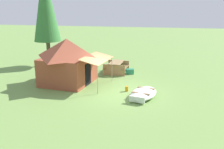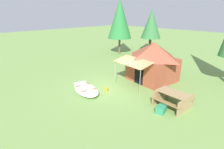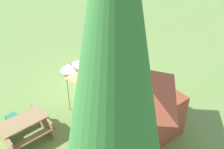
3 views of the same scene
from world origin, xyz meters
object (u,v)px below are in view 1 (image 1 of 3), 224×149
(picnic_table, at_px, (116,66))
(pine_tree_far_center, at_px, (45,4))
(beached_rowboat, at_px, (143,93))
(cooler_box, at_px, (130,71))
(fuel_can, at_px, (127,89))
(canvas_cabin_tent, at_px, (68,61))

(picnic_table, distance_m, pine_tree_far_center, 6.97)
(beached_rowboat, relative_size, cooler_box, 4.50)
(cooler_box, bearing_deg, beached_rowboat, -163.42)
(beached_rowboat, bearing_deg, pine_tree_far_center, 54.44)
(beached_rowboat, xyz_separation_m, fuel_can, (0.71, 0.96, -0.06))
(canvas_cabin_tent, bearing_deg, cooler_box, -49.47)
(picnic_table, bearing_deg, pine_tree_far_center, 78.27)
(beached_rowboat, xyz_separation_m, picnic_table, (4.40, 2.24, 0.28))
(canvas_cabin_tent, bearing_deg, beached_rowboat, -107.78)
(beached_rowboat, height_order, pine_tree_far_center, pine_tree_far_center)
(beached_rowboat, bearing_deg, canvas_cabin_tent, 72.22)
(canvas_cabin_tent, height_order, pine_tree_far_center, pine_tree_far_center)
(pine_tree_far_center, bearing_deg, canvas_cabin_tent, -142.40)
(picnic_table, relative_size, pine_tree_far_center, 0.23)
(cooler_box, xyz_separation_m, fuel_can, (-3.62, -0.33, -0.03))
(fuel_can, bearing_deg, pine_tree_far_center, 54.57)
(beached_rowboat, height_order, canvas_cabin_tent, canvas_cabin_tent)
(beached_rowboat, distance_m, canvas_cabin_tent, 5.00)
(cooler_box, bearing_deg, fuel_can, -174.87)
(canvas_cabin_tent, bearing_deg, fuel_can, -101.88)
(beached_rowboat, distance_m, fuel_can, 1.20)
(cooler_box, height_order, fuel_can, cooler_box)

